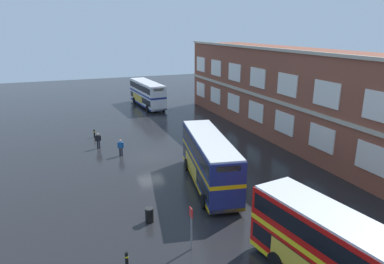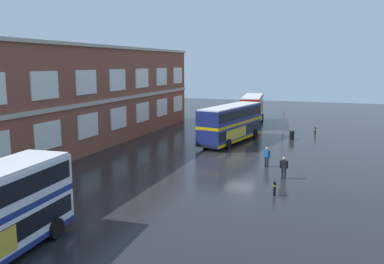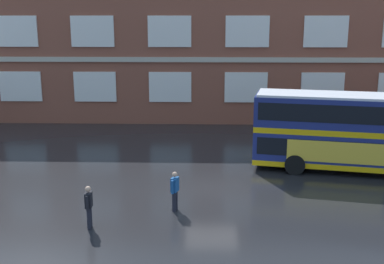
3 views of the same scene
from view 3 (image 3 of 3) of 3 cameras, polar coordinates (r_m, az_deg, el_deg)
name	(u,v)px [view 3 (image 3 of 3)]	position (r m, az deg, el deg)	size (l,w,h in m)	color
ground_plane	(212,175)	(24.96, 2.32, -5.14)	(120.00, 120.00, 0.00)	black
brick_terminal_building	(208,53)	(39.73, 1.90, 9.32)	(44.91, 8.19, 10.43)	brown
double_decker_middle	(362,132)	(26.51, 19.40, 0.03)	(11.29, 4.64, 4.07)	navy
waiting_passenger	(175,189)	(20.34, -2.04, -6.78)	(0.36, 0.63, 1.70)	black
second_passenger	(89,205)	(19.13, -12.06, -8.43)	(0.25, 0.63, 1.70)	black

